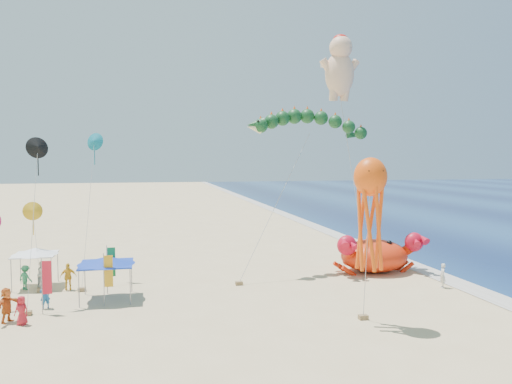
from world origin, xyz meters
TOP-DOWN VIEW (x-y plane):
  - ground at (0.00, 0.00)m, footprint 320.00×320.00m
  - foam_strip at (12.00, 0.00)m, footprint 320.00×320.00m
  - crab_inflatable at (7.87, 3.83)m, footprint 7.13×4.55m
  - dragon_kite at (2.98, 5.71)m, footprint 11.40×5.25m
  - cherub_kite at (6.20, 7.27)m, footprint 3.01×3.60m
  - octopus_kite at (1.96, -7.64)m, footprint 1.76×1.91m
  - canopy_blue at (-11.91, 0.39)m, footprint 3.50×3.50m
  - canopy_white at (-16.93, 4.67)m, footprint 3.00×3.00m
  - feather_flags at (-14.77, 0.03)m, footprint 9.41×3.70m
  - beachgoers at (-14.61, 0.53)m, footprint 28.58×9.17m
  - small_kites at (-16.01, 2.65)m, footprint 6.77×9.78m

SIDE VIEW (x-z plane):
  - ground at x=0.00m, z-range 0.00..0.00m
  - foam_strip at x=12.00m, z-range 0.01..0.01m
  - beachgoers at x=-14.61m, z-range -0.07..1.83m
  - crab_inflatable at x=7.87m, z-range -0.19..2.94m
  - feather_flags at x=-14.77m, z-range 0.41..3.61m
  - canopy_white at x=-16.93m, z-range 1.09..3.79m
  - canopy_blue at x=-11.91m, z-range 1.09..3.80m
  - octopus_kite at x=1.96m, z-range 1.94..10.81m
  - small_kites at x=-16.01m, z-range 1.35..12.07m
  - dragon_kite at x=2.98m, z-range 5.08..17.45m
  - cherub_kite at x=6.20m, z-range 6.92..25.82m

